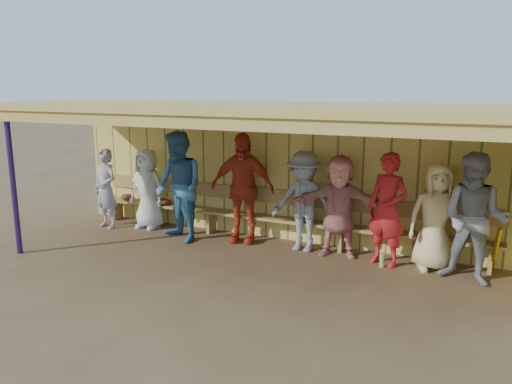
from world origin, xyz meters
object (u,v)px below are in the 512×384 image
Objects in this scene: player_c at (179,187)px; player_e at (304,202)px; player_extra at (475,219)px; player_a at (106,189)px; player_b at (148,189)px; player_d at (242,188)px; player_h at (435,217)px; bench at (274,212)px; player_f at (339,206)px; player_g at (387,210)px.

player_e is at bearing 35.37° from player_c.
player_c is 1.06× the size of player_extra.
player_b is (0.75, 0.34, 0.00)m from player_a.
player_h is (3.28, 0.00, -0.16)m from player_d.
player_extra is at bearing -10.91° from bench.
player_f is at bearing -13.34° from bench.
player_c is 1.13m from player_d.
player_a is at bearing -152.42° from player_b.
bench is (0.49, 0.31, -0.46)m from player_d.
player_f is at bearing 32.99° from player_c.
player_c is at bearing -154.30° from bench.
player_d is (2.85, 0.34, 0.20)m from player_a.
player_c is at bearing 163.28° from player_h.
player_c is 1.77m from bench.
player_h is (1.50, 0.00, -0.02)m from player_f.
player_d is at bearing 157.53° from player_h.
player_h is 2.82m from bench.
player_extra is at bearing -19.27° from player_f.
player_d reaches higher than player_f.
player_b is at bearing -161.70° from player_g.
player_b is 0.96× the size of player_h.
player_a is 0.88× the size of player_g.
player_extra is at bearing -0.15° from player_b.
player_d is at bearing 3.12° from player_b.
player_h is at bearing -9.56° from player_d.
player_extra reaches higher than player_b.
player_c reaches higher than player_d.
player_d is 3.29m from player_h.
bench is (3.34, 0.65, -0.26)m from player_a.
player_g is at bearing -3.18° from player_e.
player_c is 1.12× the size of player_g.
player_a is 0.92× the size of player_e.
player_e is at bearing 17.20° from player_a.
player_e is (4.01, 0.34, 0.07)m from player_a.
player_c reaches higher than player_extra.
player_h reaches higher than player_b.
player_g is at bearing -17.87° from player_f.
player_e is 2.12m from player_h.
player_a is 5.44m from player_g.
player_h is 0.66m from player_extra.
player_g is 1.27m from player_extra.
player_g is (3.63, 0.32, -0.11)m from player_c.
player_extra is at bearing 25.36° from player_c.
player_g is (0.80, -0.11, 0.05)m from player_f.
player_g is at bearing 29.32° from player_c.
player_b is 4.68m from player_g.
player_a is 6.68m from player_extra.
player_b is 0.21× the size of bench.
player_h is at bearing 3.12° from player_b.
player_b is 0.89× the size of player_g.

